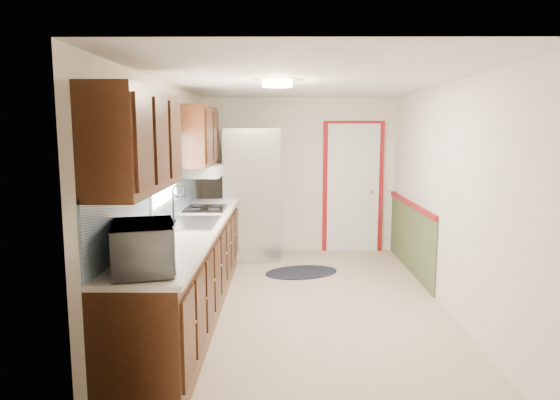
{
  "coord_description": "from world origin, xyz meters",
  "views": [
    {
      "loc": [
        -0.25,
        -5.28,
        1.9
      ],
      "look_at": [
        -0.28,
        0.07,
        1.15
      ],
      "focal_mm": 32.0,
      "sensor_mm": 36.0,
      "label": 1
    }
  ],
  "objects": [
    {
      "name": "cooktop",
      "position": [
        -1.19,
        0.75,
        0.95
      ],
      "size": [
        0.49,
        0.58,
        0.02
      ],
      "primitive_type": "cube",
      "color": "black",
      "rests_on": "kitchen_run"
    },
    {
      "name": "ceiling_fixture",
      "position": [
        -0.3,
        -0.2,
        2.36
      ],
      "size": [
        0.3,
        0.3,
        0.06
      ],
      "primitive_type": "cylinder",
      "color": "#FFD88C",
      "rests_on": "room_shell"
    },
    {
      "name": "refrigerator",
      "position": [
        -0.72,
        2.05,
        0.96
      ],
      "size": [
        0.89,
        0.85,
        1.93
      ],
      "rotation": [
        0.0,
        0.0,
        0.12
      ],
      "color": "#B7B7BC",
      "rests_on": "ground"
    },
    {
      "name": "back_wall_trim",
      "position": [
        0.99,
        2.21,
        0.89
      ],
      "size": [
        1.12,
        2.3,
        2.08
      ],
      "color": "maroon",
      "rests_on": "ground"
    },
    {
      "name": "microwave",
      "position": [
        -1.2,
        -1.95,
        1.14
      ],
      "size": [
        0.48,
        0.67,
        0.41
      ],
      "primitive_type": "imported",
      "rotation": [
        0.0,
        0.0,
        1.85
      ],
      "color": "white",
      "rests_on": "kitchen_run"
    },
    {
      "name": "kitchen_run",
      "position": [
        -1.24,
        -0.29,
        0.81
      ],
      "size": [
        0.63,
        4.0,
        2.2
      ],
      "color": "black",
      "rests_on": "ground"
    },
    {
      "name": "rug",
      "position": [
        0.01,
        1.22,
        0.01
      ],
      "size": [
        1.14,
        0.92,
        0.01
      ],
      "primitive_type": "ellipsoid",
      "rotation": [
        0.0,
        0.0,
        0.31
      ],
      "color": "black",
      "rests_on": "ground"
    },
    {
      "name": "room_shell",
      "position": [
        0.0,
        0.0,
        1.2
      ],
      "size": [
        3.2,
        5.2,
        2.52
      ],
      "color": "tan",
      "rests_on": "ground"
    }
  ]
}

